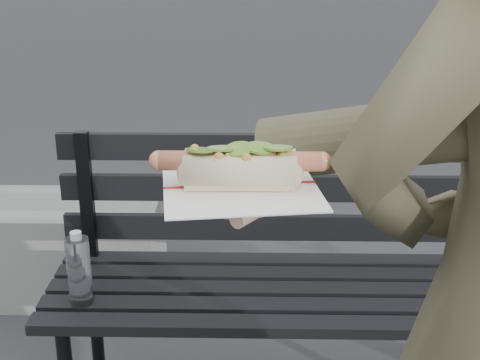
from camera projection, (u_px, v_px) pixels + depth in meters
name	position (u px, v px, depth m)	size (l,w,h in m)	color
park_bench	(303.00, 262.00, 1.95)	(1.50, 0.44, 0.88)	black
concrete_block	(16.00, 247.00, 2.77)	(1.20, 0.40, 0.40)	slate
held_hotdog	(395.00, 142.00, 0.87)	(0.64, 0.30, 0.20)	#4D4C33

